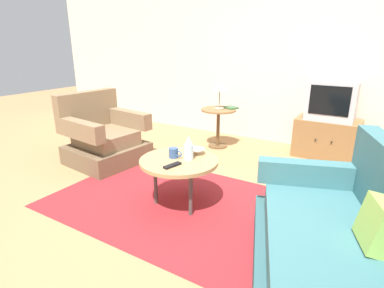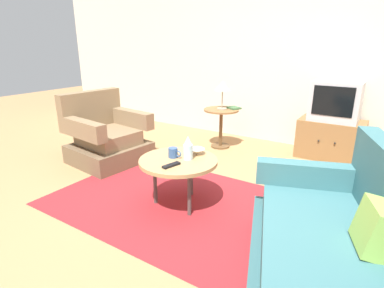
# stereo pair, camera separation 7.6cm
# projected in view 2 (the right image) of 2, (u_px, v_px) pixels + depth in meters

# --- Properties ---
(ground_plane) EXTENTS (16.00, 16.00, 0.00)m
(ground_plane) POSITION_uv_depth(u_px,v_px,m) (184.00, 200.00, 3.12)
(ground_plane) COLOR #AD7F51
(back_wall) EXTENTS (9.00, 0.12, 2.70)m
(back_wall) POSITION_uv_depth(u_px,v_px,m) (275.00, 54.00, 4.65)
(back_wall) COLOR beige
(back_wall) RESTS_ON ground
(area_rug) EXTENTS (2.52, 1.66, 0.00)m
(area_rug) POSITION_uv_depth(u_px,v_px,m) (179.00, 203.00, 3.05)
(area_rug) COLOR maroon
(area_rug) RESTS_ON ground
(armchair) EXTENTS (0.93, 0.97, 0.90)m
(armchair) POSITION_uv_depth(u_px,v_px,m) (106.00, 138.00, 4.09)
(armchair) COLOR brown
(armchair) RESTS_ON ground
(couch) EXTENTS (1.37, 1.84, 0.92)m
(couch) POSITION_uv_depth(u_px,v_px,m) (335.00, 261.00, 1.81)
(couch) COLOR #325C60
(couch) RESTS_ON ground
(coffee_table) EXTENTS (0.74, 0.74, 0.47)m
(coffee_table) POSITION_uv_depth(u_px,v_px,m) (178.00, 163.00, 2.92)
(coffee_table) COLOR tan
(coffee_table) RESTS_ON ground
(side_table) EXTENTS (0.51, 0.51, 0.58)m
(side_table) POSITION_uv_depth(u_px,v_px,m) (221.00, 120.00, 4.59)
(side_table) COLOR olive
(side_table) RESTS_ON ground
(tv_stand) EXTENTS (0.82, 0.52, 0.53)m
(tv_stand) POSITION_uv_depth(u_px,v_px,m) (330.00, 139.00, 4.21)
(tv_stand) COLOR olive
(tv_stand) RESTS_ON ground
(television) EXTENTS (0.60, 0.44, 0.51)m
(television) POSITION_uv_depth(u_px,v_px,m) (336.00, 101.00, 4.04)
(television) COLOR #B7B7BC
(television) RESTS_ON tv_stand
(table_lamp) EXTENTS (0.22, 0.22, 0.41)m
(table_lamp) POSITION_uv_depth(u_px,v_px,m) (223.00, 87.00, 4.42)
(table_lamp) COLOR #9E937A
(table_lamp) RESTS_ON side_table
(vase) EXTENTS (0.09, 0.09, 0.23)m
(vase) POSITION_uv_depth(u_px,v_px,m) (188.00, 148.00, 2.87)
(vase) COLOR silver
(vase) RESTS_ON coffee_table
(mug) EXTENTS (0.14, 0.09, 0.09)m
(mug) POSITION_uv_depth(u_px,v_px,m) (173.00, 153.00, 2.94)
(mug) COLOR #335184
(mug) RESTS_ON coffee_table
(bowl) EXTENTS (0.17, 0.17, 0.06)m
(bowl) POSITION_uv_depth(u_px,v_px,m) (196.00, 151.00, 3.03)
(bowl) COLOR silver
(bowl) RESTS_ON coffee_table
(tv_remote_dark) EXTENTS (0.09, 0.18, 0.02)m
(tv_remote_dark) POSITION_uv_depth(u_px,v_px,m) (171.00, 165.00, 2.74)
(tv_remote_dark) COLOR black
(tv_remote_dark) RESTS_ON coffee_table
(book) EXTENTS (0.23, 0.22, 0.03)m
(book) POSITION_uv_depth(u_px,v_px,m) (234.00, 108.00, 4.56)
(book) COLOR #3D663D
(book) RESTS_ON side_table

